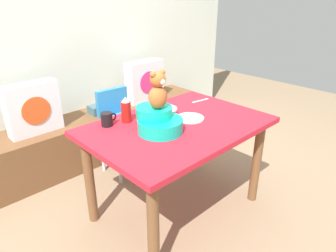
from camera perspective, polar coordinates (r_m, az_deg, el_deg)
ground_plane at (r=2.53m, az=1.62°, el=-15.09°), size 8.00×8.00×0.00m
back_wall at (r=3.17m, az=-18.10°, el=17.62°), size 4.40×0.10×2.60m
window_bench at (r=3.22m, az=-13.50°, el=-1.73°), size 2.60×0.44×0.46m
pillow_floral_left at (r=2.82m, az=-23.94°, el=2.99°), size 0.44×0.15×0.44m
pillow_floral_right at (r=3.40m, az=-4.39°, el=8.39°), size 0.44×0.15×0.44m
book_stack at (r=3.15m, az=-12.73°, el=3.15°), size 0.20×0.14×0.08m
dining_table at (r=2.19m, az=1.81°, el=-2.15°), size 1.27×0.87×0.74m
highchair at (r=2.78m, az=-8.88°, el=0.98°), size 0.34×0.46×0.79m
infant_seat_teal at (r=2.00m, az=-1.84°, el=0.95°), size 0.30×0.33×0.16m
teddy_bear at (r=1.93m, az=-1.91°, el=6.57°), size 0.13×0.12×0.25m
ketchup_bottle at (r=2.16m, az=-7.85°, el=2.94°), size 0.07×0.07×0.18m
coffee_mug at (r=2.13m, az=-11.32°, el=1.26°), size 0.12×0.08×0.09m
dinner_plate_near at (r=2.22m, az=4.24°, el=1.48°), size 0.20×0.20×0.01m
dinner_plate_far at (r=2.39m, az=-0.66°, el=3.20°), size 0.20×0.20×0.01m
table_fork at (r=2.60m, az=6.09°, el=4.75°), size 0.17×0.04×0.01m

